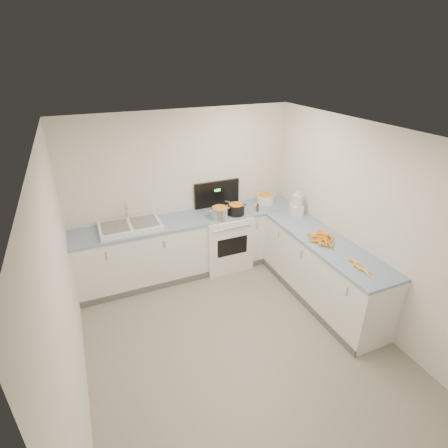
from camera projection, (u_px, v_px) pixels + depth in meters
name	position (u px, v px, depth m)	size (l,w,h in m)	color
floor	(237.00, 340.00, 4.33)	(3.50, 4.00, 0.00)	gray
ceiling	(241.00, 138.00, 3.22)	(3.50, 4.00, 0.00)	silver
wall_back	(183.00, 192.00, 5.42)	(3.50, 2.50, 0.00)	silver
wall_front	(379.00, 410.00, 2.13)	(3.50, 2.50, 0.00)	silver
wall_left	(64.00, 293.00, 3.15)	(4.00, 2.50, 0.00)	silver
wall_right	(364.00, 225.00, 4.39)	(4.00, 2.50, 0.00)	silver
counter_back	(192.00, 245.00, 5.52)	(3.50, 0.62, 0.94)	white
counter_right	(322.00, 270.00, 4.88)	(0.62, 2.20, 0.94)	white
stove	(224.00, 238.00, 5.70)	(0.76, 0.65, 1.36)	white
sink	(130.00, 226.00, 4.98)	(0.86, 0.52, 0.31)	white
steel_pot	(220.00, 214.00, 5.27)	(0.27, 0.27, 0.19)	silver
black_pot	(236.00, 210.00, 5.40)	(0.26, 0.26, 0.18)	black
wooden_spoon	(236.00, 204.00, 5.36)	(0.02, 0.02, 0.40)	#AD7A47
mixing_bowl	(265.00, 199.00, 5.81)	(0.30, 0.30, 0.14)	white
extract_bottle	(258.00, 208.00, 5.51)	(0.04, 0.04, 0.11)	#593319
spice_jar	(257.00, 208.00, 5.55)	(0.05, 0.05, 0.08)	#E5B266
food_processor	(297.00, 205.00, 5.38)	(0.23, 0.26, 0.35)	white
carrot_pile	(322.00, 238.00, 4.66)	(0.40, 0.48, 0.09)	orange
peeled_carrots	(361.00, 268.00, 4.05)	(0.14, 0.43, 0.04)	orange
peelings	(115.00, 226.00, 4.89)	(0.23, 0.30, 0.01)	tan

